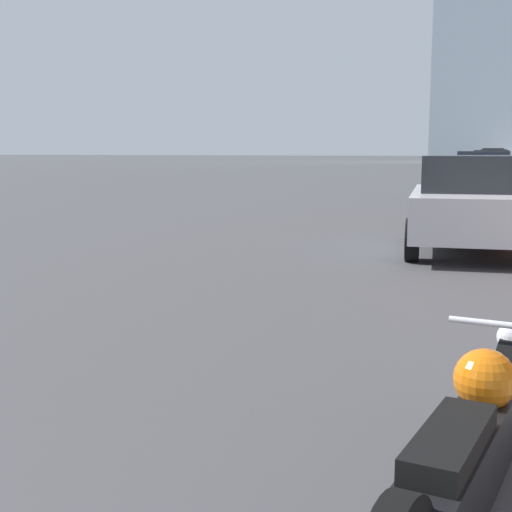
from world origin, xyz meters
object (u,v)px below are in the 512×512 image
object	(u,v)px
parked_car_blue	(484,175)
parked_car_red	(493,163)
parked_car_green	(491,168)
parked_car_yellow	(492,160)
motorcycle	(469,449)
parked_car_silver	(472,203)

from	to	relation	value
parked_car_blue	parked_car_red	distance (m)	21.23
parked_car_blue	parked_car_red	size ratio (longest dim) A/B	0.97
parked_car_green	parked_car_red	distance (m)	11.22
parked_car_red	parked_car_yellow	world-z (taller)	parked_car_yellow
parked_car_blue	parked_car_yellow	size ratio (longest dim) A/B	0.88
parked_car_red	parked_car_yellow	bearing A→B (deg)	90.29
parked_car_red	parked_car_blue	bearing A→B (deg)	-90.87
parked_car_red	parked_car_yellow	size ratio (longest dim) A/B	0.91
parked_car_blue	motorcycle	bearing A→B (deg)	-87.10
parked_car_silver	parked_car_green	distance (m)	22.85
parked_car_red	parked_car_green	bearing A→B (deg)	-90.48
motorcycle	parked_car_blue	distance (m)	21.78
motorcycle	parked_car_red	xyz separation A→B (m)	(0.16, 43.00, 0.46)
parked_car_green	parked_car_blue	bearing A→B (deg)	-89.24
parked_car_yellow	parked_car_silver	bearing A→B (deg)	-93.33
parked_car_green	parked_car_red	bearing A→B (deg)	91.59
motorcycle	parked_car_green	xyz separation A→B (m)	(0.06, 31.78, 0.44)
parked_car_green	parked_car_red	world-z (taller)	parked_car_red
motorcycle	parked_car_green	bearing A→B (deg)	100.08
parked_car_blue	parked_car_yellow	distance (m)	33.64
parked_car_green	parked_car_yellow	xyz separation A→B (m)	(0.04, 23.63, 0.07)
parked_car_red	parked_car_silver	bearing A→B (deg)	-90.62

